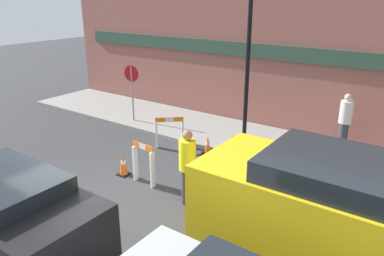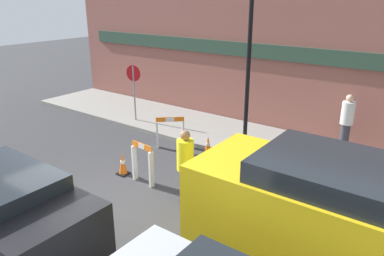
{
  "view_description": "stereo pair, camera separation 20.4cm",
  "coord_description": "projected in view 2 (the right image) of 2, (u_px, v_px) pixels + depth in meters",
  "views": [
    {
      "loc": [
        5.99,
        -4.62,
        4.67
      ],
      "look_at": [
        0.08,
        3.71,
        1.0
      ],
      "focal_mm": 35.0,
      "sensor_mm": 36.0,
      "label": 1
    },
    {
      "loc": [
        6.15,
        -4.5,
        4.67
      ],
      "look_at": [
        0.08,
        3.71,
        1.0
      ],
      "focal_mm": 35.0,
      "sensor_mm": 36.0,
      "label": 2
    }
  ],
  "objects": [
    {
      "name": "person_worker",
      "position": [
        185.0,
        165.0,
        8.55
      ],
      "size": [
        0.55,
        0.55,
        1.82
      ],
      "rotation": [
        0.0,
        0.0,
        2.28
      ],
      "color": "#33333D",
      "rests_on": "ground_plane"
    },
    {
      "name": "streetlamp_post",
      "position": [
        251.0,
        19.0,
        10.74
      ],
      "size": [
        0.44,
        0.44,
        6.08
      ],
      "color": "black",
      "rests_on": "sidewalk_slab"
    },
    {
      "name": "sidewalk_slab",
      "position": [
        229.0,
        135.0,
        12.92
      ],
      "size": [
        18.0,
        2.96,
        0.14
      ],
      "color": "gray",
      "rests_on": "ground_plane"
    },
    {
      "name": "traffic_cone_0",
      "position": [
        230.0,
        151.0,
        11.12
      ],
      "size": [
        0.3,
        0.3,
        0.57
      ],
      "color": "black",
      "rests_on": "ground_plane"
    },
    {
      "name": "person_pedestrian",
      "position": [
        347.0,
        121.0,
        11.25
      ],
      "size": [
        0.52,
        0.52,
        1.74
      ],
      "rotation": [
        0.0,
        0.0,
        3.64
      ],
      "color": "#33333D",
      "rests_on": "sidewalk_slab"
    },
    {
      "name": "traffic_cone_2",
      "position": [
        208.0,
        146.0,
        11.48
      ],
      "size": [
        0.3,
        0.3,
        0.58
      ],
      "color": "black",
      "rests_on": "ground_plane"
    },
    {
      "name": "parked_car_1",
      "position": [
        2.0,
        213.0,
        6.68
      ],
      "size": [
        3.98,
        1.89,
        1.75
      ],
      "color": "black",
      "rests_on": "ground_plane"
    },
    {
      "name": "storefront_facade",
      "position": [
        255.0,
        51.0,
        13.19
      ],
      "size": [
        18.0,
        0.22,
        5.5
      ],
      "color": "#93564C",
      "rests_on": "ground_plane"
    },
    {
      "name": "barricade_2",
      "position": [
        230.0,
        156.0,
        10.1
      ],
      "size": [
        0.43,
        0.75,
        1.03
      ],
      "rotation": [
        0.0,
        0.0,
        8.26
      ],
      "color": "white",
      "rests_on": "ground_plane"
    },
    {
      "name": "barricade_1",
      "position": [
        143.0,
        163.0,
        9.6
      ],
      "size": [
        0.71,
        0.19,
        1.12
      ],
      "rotation": [
        0.0,
        0.0,
        6.2
      ],
      "color": "white",
      "rests_on": "ground_plane"
    },
    {
      "name": "traffic_cone_1",
      "position": [
        123.0,
        164.0,
        10.17
      ],
      "size": [
        0.3,
        0.3,
        0.63
      ],
      "color": "black",
      "rests_on": "ground_plane"
    },
    {
      "name": "stop_sign",
      "position": [
        134.0,
        84.0,
        13.8
      ],
      "size": [
        0.59,
        0.13,
        2.09
      ],
      "rotation": [
        0.0,
        0.0,
        3.33
      ],
      "color": "gray",
      "rests_on": "sidewalk_slab"
    },
    {
      "name": "ground_plane",
      "position": [
        91.0,
        214.0,
        8.42
      ],
      "size": [
        60.0,
        60.0,
        0.0
      ],
      "primitive_type": "plane",
      "color": "#38383A"
    },
    {
      "name": "work_van",
      "position": [
        342.0,
        224.0,
        5.86
      ],
      "size": [
        4.94,
        2.13,
        2.3
      ],
      "color": "yellow",
      "rests_on": "ground_plane"
    },
    {
      "name": "barricade_0",
      "position": [
        170.0,
        131.0,
        11.93
      ],
      "size": [
        0.75,
        0.7,
        1.01
      ],
      "rotation": [
        0.0,
        0.0,
        3.88
      ],
      "color": "white",
      "rests_on": "ground_plane"
    }
  ]
}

